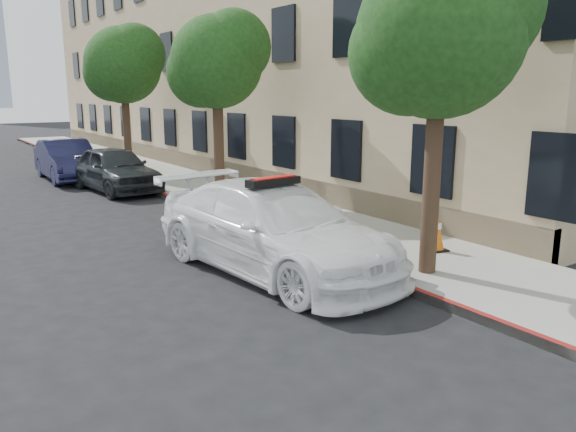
# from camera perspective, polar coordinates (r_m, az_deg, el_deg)

# --- Properties ---
(ground) EXTENTS (120.00, 120.00, 0.00)m
(ground) POSITION_cam_1_polar(r_m,az_deg,el_deg) (10.28, -5.71, -6.37)
(ground) COLOR black
(ground) RESTS_ON ground
(sidewalk) EXTENTS (3.20, 50.00, 0.15)m
(sidewalk) POSITION_cam_1_polar(r_m,az_deg,el_deg) (20.56, -10.33, 3.20)
(sidewalk) COLOR gray
(sidewalk) RESTS_ON ground
(curb_strip) EXTENTS (0.12, 50.00, 0.15)m
(curb_strip) POSITION_cam_1_polar(r_m,az_deg,el_deg) (19.99, -14.36, 2.76)
(curb_strip) COLOR maroon
(curb_strip) RESTS_ON ground
(building) EXTENTS (8.00, 36.00, 10.00)m
(building) POSITION_cam_1_polar(r_m,az_deg,el_deg) (27.37, -4.09, 15.96)
(building) COLOR tan
(building) RESTS_ON ground
(tree_near) EXTENTS (2.92, 2.82, 5.62)m
(tree_near) POSITION_cam_1_polar(r_m,az_deg,el_deg) (10.04, 15.38, 17.56)
(tree_near) COLOR black
(tree_near) RESTS_ON sidewalk
(tree_mid) EXTENTS (2.77, 2.64, 5.43)m
(tree_mid) POSITION_cam_1_polar(r_m,az_deg,el_deg) (16.42, -7.16, 15.34)
(tree_mid) COLOR black
(tree_mid) RESTS_ON sidewalk
(tree_far) EXTENTS (3.10, 3.00, 5.81)m
(tree_far) POSITION_cam_1_polar(r_m,az_deg,el_deg) (23.81, -16.34, 14.56)
(tree_far) COLOR black
(tree_far) RESTS_ON sidewalk
(police_car) EXTENTS (2.91, 5.88, 1.79)m
(police_car) POSITION_cam_1_polar(r_m,az_deg,el_deg) (10.48, -1.47, -1.24)
(police_car) COLOR white
(police_car) RESTS_ON ground
(parked_car_mid) EXTENTS (2.23, 4.64, 1.53)m
(parked_car_mid) POSITION_cam_1_polar(r_m,az_deg,el_deg) (19.99, -17.17, 4.59)
(parked_car_mid) COLOR black
(parked_car_mid) RESTS_ON ground
(parked_car_far) EXTENTS (1.70, 4.69, 1.54)m
(parked_car_far) POSITION_cam_1_polar(r_m,az_deg,el_deg) (23.19, -21.52, 5.30)
(parked_car_far) COLOR #161637
(parked_car_far) RESTS_ON ground
(fire_hydrant) EXTENTS (0.38, 0.34, 0.89)m
(fire_hydrant) POSITION_cam_1_polar(r_m,az_deg,el_deg) (12.62, 0.10, 0.01)
(fire_hydrant) COLOR silver
(fire_hydrant) RESTS_ON sidewalk
(traffic_cone) EXTENTS (0.46, 0.46, 0.75)m
(traffic_cone) POSITION_cam_1_polar(r_m,az_deg,el_deg) (11.78, 14.90, -1.66)
(traffic_cone) COLOR black
(traffic_cone) RESTS_ON sidewalk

